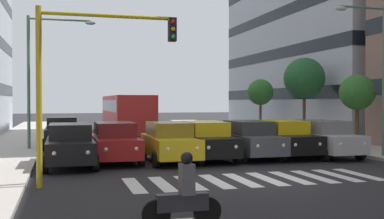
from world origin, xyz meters
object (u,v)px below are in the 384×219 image
street_lamp_right (41,66)px  street_tree_3 (260,92)px  car_5 (115,142)px  street_tree_2 (304,78)px  car_6 (70,145)px  car_3 (206,141)px  street_tree_1 (357,93)px  car_2 (250,139)px  car_row2_0 (62,132)px  car_0 (324,138)px  motorcycle_with_rider (184,196)px  traffic_light_gantry (81,66)px  bus_behind_traffic (127,112)px  street_lamp_left (376,64)px  car_4 (170,142)px  car_1 (284,138)px

street_lamp_right → street_tree_3: size_ratio=1.66×
car_5 → street_tree_2: (-12.91, -7.05, 3.21)m
car_5 → car_6: size_ratio=1.00×
car_3 → street_tree_1: bearing=-168.4°
car_2 → street_tree_2: 10.49m
car_row2_0 → street_tree_1: (-15.14, 5.94, 2.19)m
car_0 → motorcycle_with_rider: 13.78m
car_0 → car_5: bearing=-3.6°
motorcycle_with_rider → street_lamp_right: bearing=-78.0°
car_0 → street_tree_2: (-3.21, -7.67, 3.21)m
car_3 → street_tree_3: (-8.77, -13.87, 2.42)m
traffic_light_gantry → street_tree_1: (-14.56, -6.74, -0.62)m
bus_behind_traffic → street_lamp_left: bearing=121.1°
car_4 → car_row2_0: same height
traffic_light_gantry → street_tree_1: 16.06m
street_tree_2 → street_tree_3: size_ratio=1.26×
motorcycle_with_rider → street_tree_3: (-12.45, -24.18, 2.66)m
car_0 → car_row2_0: same height
street_tree_3 → car_2: bearing=64.3°
street_tree_3 → bus_behind_traffic: bearing=1.2°
car_0 → car_6: (11.56, 0.24, 0.00)m
traffic_light_gantry → street_tree_3: bearing=-127.4°
bus_behind_traffic → motorcycle_with_rider: bus_behind_traffic is taller
car_3 → street_tree_3: size_ratio=1.06×
car_2 → car_0: bearing=174.1°
bus_behind_traffic → street_tree_1: street_tree_1 is taller
bus_behind_traffic → street_tree_3: bearing=-178.8°
car_6 → street_lamp_left: 13.83m
car_0 → traffic_light_gantry: traffic_light_gantry is taller
car_4 → car_5: size_ratio=1.00×
traffic_light_gantry → street_tree_3: (-14.32, -18.76, -0.39)m
motorcycle_with_rider → street_tree_1: street_tree_1 is taller
car_2 → car_5: size_ratio=1.00×
car_0 → motorcycle_with_rider: size_ratio=2.61×
street_lamp_right → motorcycle_with_rider: bearing=102.0°
street_tree_1 → street_lamp_left: bearing=67.1°
car_1 → car_row2_0: size_ratio=1.00×
car_row2_0 → street_tree_3: 16.28m
street_tree_1 → motorcycle_with_rider: bearing=43.8°
traffic_light_gantry → street_lamp_left: size_ratio=0.81×
car_6 → motorcycle_with_rider: 10.04m
car_2 → car_4: bearing=4.5°
car_2 → car_5: bearing=-2.3°
car_3 → bus_behind_traffic: (1.68, -13.65, 0.97)m
street_lamp_left → street_lamp_right: 16.60m
bus_behind_traffic → street_tree_2: bearing=149.6°
street_lamp_left → street_tree_3: bearing=-94.6°
traffic_light_gantry → street_lamp_left: 13.50m
car_1 → car_5: same height
car_row2_0 → street_lamp_left: 16.95m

